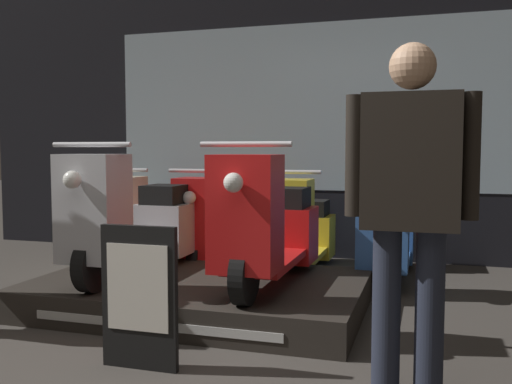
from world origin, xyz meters
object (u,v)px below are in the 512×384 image
object	(u,v)px
scooter_display_right	(268,228)
person_right_browsing	(410,191)
scooter_display_left	(132,222)
scooter_backrow_1	(220,228)
price_sign_board	(139,297)
scooter_backrow_3	(387,235)
scooter_backrow_2	(300,232)
scooter_backrow_0	(147,225)

from	to	relation	value
scooter_display_right	person_right_browsing	world-z (taller)	person_right_browsing
scooter_display_left	scooter_backrow_1	size ratio (longest dim) A/B	1.00
scooter_backrow_1	price_sign_board	size ratio (longest dim) A/B	2.04
scooter_backrow_3	scooter_display_right	bearing A→B (deg)	-117.70
scooter_display_left	scooter_display_right	world-z (taller)	same
scooter_display_left	scooter_backrow_1	xyz separation A→B (m)	(0.18, 1.31, -0.21)
scooter_backrow_1	scooter_backrow_3	xyz separation A→B (m)	(1.52, 0.00, 0.00)
scooter_backrow_3	price_sign_board	bearing A→B (deg)	-113.94
scooter_display_left	scooter_backrow_3	bearing A→B (deg)	37.50
scooter_backrow_2	price_sign_board	distance (m)	2.41
person_right_browsing	scooter_backrow_1	bearing A→B (deg)	127.72
scooter_backrow_3	price_sign_board	world-z (taller)	scooter_backrow_3
scooter_backrow_1	person_right_browsing	size ratio (longest dim) A/B	0.95
scooter_backrow_0	scooter_backrow_3	distance (m)	2.28
scooter_backrow_1	person_right_browsing	xyz separation A→B (m)	(1.77, -2.29, 0.54)
scooter_display_right	scooter_backrow_2	size ratio (longest dim) A/B	1.00
person_right_browsing	price_sign_board	bearing A→B (deg)	-175.75
scooter_display_right	scooter_backrow_1	xyz separation A→B (m)	(-0.84, 1.31, -0.21)
scooter_display_left	person_right_browsing	size ratio (longest dim) A/B	0.95
scooter_display_left	scooter_backrow_2	bearing A→B (deg)	54.19
scooter_backrow_0	scooter_backrow_1	world-z (taller)	same
scooter_display_left	scooter_backrow_3	distance (m)	2.16
price_sign_board	scooter_display_left	bearing A→B (deg)	120.70
scooter_display_left	scooter_display_right	xyz separation A→B (m)	(1.02, 0.00, 0.00)
scooter_display_right	scooter_backrow_1	distance (m)	1.57
scooter_backrow_3	scooter_display_left	bearing A→B (deg)	-142.50
scooter_backrow_2	person_right_browsing	size ratio (longest dim) A/B	0.95
price_sign_board	scooter_backrow_3	bearing A→B (deg)	66.06
scooter_backrow_3	scooter_backrow_2	bearing A→B (deg)	180.00
scooter_display_left	scooter_backrow_3	xyz separation A→B (m)	(1.70, 1.31, -0.21)
person_right_browsing	scooter_display_right	bearing A→B (deg)	133.61
scooter_backrow_1	scooter_backrow_3	distance (m)	1.52
scooter_backrow_1	scooter_backrow_0	bearing A→B (deg)	180.00
scooter_backrow_3	person_right_browsing	size ratio (longest dim) A/B	0.95
scooter_display_right	scooter_backrow_0	world-z (taller)	scooter_display_right
scooter_backrow_0	scooter_display_right	bearing A→B (deg)	-39.33
scooter_backrow_3	person_right_browsing	bearing A→B (deg)	-83.72
scooter_backrow_0	scooter_backrow_2	size ratio (longest dim) A/B	1.00
scooter_backrow_3	price_sign_board	distance (m)	2.62
scooter_backrow_1	price_sign_board	bearing A→B (deg)	-79.10
scooter_backrow_1	scooter_backrow_3	bearing A→B (deg)	0.00
scooter_backrow_0	scooter_display_left	bearing A→B (deg)	-66.16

